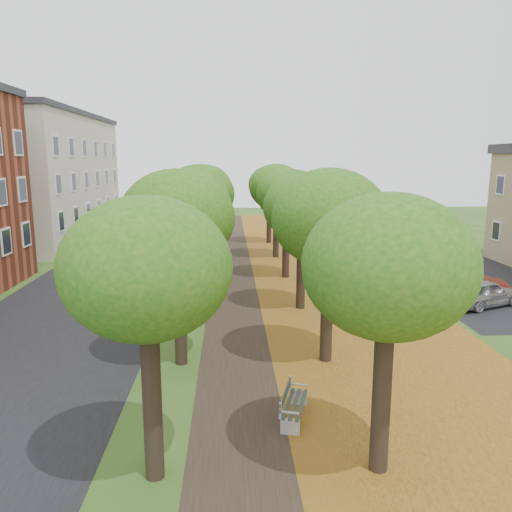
{
  "coord_description": "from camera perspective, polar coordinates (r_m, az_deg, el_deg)",
  "views": [
    {
      "loc": [
        -0.57,
        -9.61,
        6.62
      ],
      "look_at": [
        0.57,
        11.59,
        2.5
      ],
      "focal_mm": 35.0,
      "sensor_mm": 36.0,
      "label": 1
    }
  ],
  "objects": [
    {
      "name": "street_asphalt",
      "position": [
        26.4,
        -18.23,
        -4.09
      ],
      "size": [
        8.0,
        70.0,
        0.01
      ],
      "primitive_type": "cube",
      "color": "black",
      "rests_on": "ground"
    },
    {
      "name": "bench",
      "position": [
        13.44,
        4.21,
        -16.51
      ],
      "size": [
        0.94,
        1.77,
        0.81
      ],
      "rotation": [
        0.0,
        0.0,
        1.29
      ],
      "color": "#2A352F",
      "rests_on": "ground"
    },
    {
      "name": "car_red",
      "position": [
        26.61,
        22.83,
        -2.82
      ],
      "size": [
        4.28,
        2.59,
        1.33
      ],
      "primitive_type": "imported",
      "rotation": [
        0.0,
        0.0,
        1.26
      ],
      "color": "maroon",
      "rests_on": "ground"
    },
    {
      "name": "tree_row_east",
      "position": [
        24.9,
        4.28,
        6.13
      ],
      "size": [
        3.53,
        33.53,
        6.07
      ],
      "color": "black",
      "rests_on": "ground"
    },
    {
      "name": "parking_lot",
      "position": [
        29.96,
        25.07,
        -2.83
      ],
      "size": [
        9.0,
        16.0,
        0.01
      ],
      "primitive_type": "cube",
      "color": "black",
      "rests_on": "ground"
    },
    {
      "name": "ground",
      "position": [
        11.68,
        0.3,
        -23.54
      ],
      "size": [
        120.0,
        120.0,
        0.0
      ],
      "primitive_type": "plane",
      "color": "#2D4C19",
      "rests_on": "ground"
    },
    {
      "name": "leaf_verge",
      "position": [
        26.08,
        9.39,
        -3.86
      ],
      "size": [
        7.5,
        70.0,
        0.01
      ],
      "primitive_type": "cube",
      "color": "#9E631D",
      "rests_on": "ground"
    },
    {
      "name": "car_grey",
      "position": [
        30.06,
        19.64,
        -1.02
      ],
      "size": [
        5.21,
        3.58,
        1.4
      ],
      "primitive_type": "imported",
      "rotation": [
        0.0,
        0.0,
        1.2
      ],
      "color": "#313136",
      "rests_on": "ground"
    },
    {
      "name": "building_cream",
      "position": [
        45.69,
        -24.42,
        8.25
      ],
      "size": [
        10.3,
        20.3,
        10.4
      ],
      "color": "beige",
      "rests_on": "ground"
    },
    {
      "name": "car_white",
      "position": [
        30.14,
        19.57,
        -1.13
      ],
      "size": [
        4.76,
        2.77,
        1.25
      ],
      "primitive_type": "imported",
      "rotation": [
        0.0,
        0.0,
        1.73
      ],
      "color": "silver",
      "rests_on": "ground"
    },
    {
      "name": "car_silver",
      "position": [
        25.09,
        24.56,
        -3.81
      ],
      "size": [
        4.08,
        2.88,
        1.29
      ],
      "primitive_type": "imported",
      "rotation": [
        0.0,
        0.0,
        1.97
      ],
      "color": "silver",
      "rests_on": "ground"
    },
    {
      "name": "footpath",
      "position": [
        25.49,
        -1.69,
        -4.07
      ],
      "size": [
        3.2,
        70.0,
        0.01
      ],
      "primitive_type": "cube",
      "color": "black",
      "rests_on": "ground"
    },
    {
      "name": "tree_row_west",
      "position": [
        24.75,
        -6.88,
        6.05
      ],
      "size": [
        3.53,
        33.53,
        6.07
      ],
      "color": "black",
      "rests_on": "ground"
    }
  ]
}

